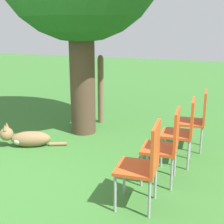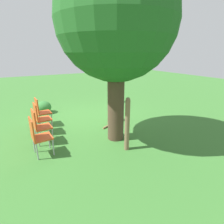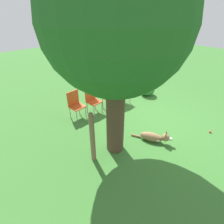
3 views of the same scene
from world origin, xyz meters
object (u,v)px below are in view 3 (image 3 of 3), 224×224
object	(u,v)px
oak_tree	(116,23)
dog	(155,137)
red_chair_0	(122,90)
red_chair_3	(75,103)
tennis_ball	(210,132)
fence_post	(92,137)
red_chair_2	(92,99)
red_chair_1	(108,94)

from	to	relation	value
oak_tree	dog	distance (m)	3.09
oak_tree	red_chair_0	size ratio (longest dim) A/B	4.75
red_chair_3	tennis_ball	bearing A→B (deg)	30.60
oak_tree	fence_post	bearing A→B (deg)	84.33
red_chair_0	tennis_ball	xyz separation A→B (m)	(-3.19, -0.56, -0.50)
oak_tree	red_chair_2	world-z (taller)	oak_tree
dog	red_chair_3	distance (m)	2.76
red_chair_0	red_chair_3	world-z (taller)	same
red_chair_1	red_chair_2	distance (m)	0.64
dog	red_chair_2	distance (m)	2.52
tennis_ball	dog	bearing A→B (deg)	59.31
dog	red_chair_1	size ratio (longest dim) A/B	1.12
dog	red_chair_3	bearing A→B (deg)	174.27
oak_tree	tennis_ball	size ratio (longest dim) A/B	65.95
oak_tree	red_chair_3	world-z (taller)	oak_tree
dog	red_chair_2	bearing A→B (deg)	161.26
red_chair_1	red_chair_2	world-z (taller)	same
dog	fence_post	size ratio (longest dim) A/B	0.78
fence_post	red_chair_1	bearing A→B (deg)	-49.67
red_chair_0	oak_tree	bearing A→B (deg)	-54.04
red_chair_1	red_chair_3	distance (m)	1.28
red_chair_0	red_chair_2	bearing A→B (deg)	-104.04
dog	tennis_ball	world-z (taller)	dog
dog	red_chair_0	bearing A→B (deg)	131.46
red_chair_1	dog	bearing A→B (deg)	-13.34
red_chair_0	fence_post	bearing A→B (deg)	-62.93
oak_tree	red_chair_2	distance (m)	3.22
red_chair_1	tennis_ball	size ratio (longest dim) A/B	13.89
red_chair_1	red_chair_2	xyz separation A→B (m)	(0.11, 0.63, 0.00)
dog	fence_post	world-z (taller)	fence_post
red_chair_2	red_chair_0	bearing A→B (deg)	75.96
red_chair_0	red_chair_1	distance (m)	0.64
oak_tree	red_chair_2	xyz separation A→B (m)	(1.91, -0.75, -2.48)
red_chair_1	oak_tree	bearing A→B (deg)	-41.58
fence_post	tennis_ball	bearing A→B (deg)	-115.79
red_chair_1	tennis_ball	xyz separation A→B (m)	(-3.30, -1.19, -0.50)
fence_post	red_chair_2	world-z (taller)	fence_post
fence_post	red_chair_2	size ratio (longest dim) A/B	1.44
red_chair_3	red_chair_0	bearing A→B (deg)	75.96
red_chair_0	red_chair_1	size ratio (longest dim) A/B	1.00
fence_post	oak_tree	bearing A→B (deg)	-95.67
fence_post	red_chair_1	size ratio (longest dim) A/B	1.44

